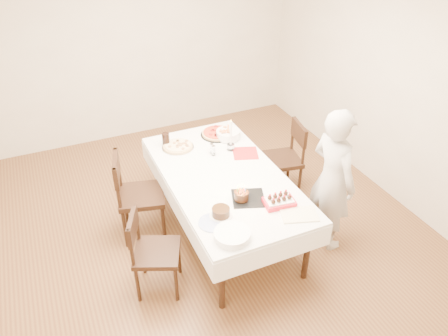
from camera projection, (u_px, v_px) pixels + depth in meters
name	position (u px, v px, depth m)	size (l,w,h in m)	color
floor	(212.00, 226.00, 4.92)	(5.00, 5.00, 0.00)	#55311D
wall_back	(141.00, 44.00, 6.07)	(4.50, 0.04, 2.70)	beige
wall_front	(393.00, 321.00, 2.27)	(4.50, 0.04, 2.70)	beige
wall_right	(393.00, 82.00, 4.94)	(0.04, 5.00, 2.70)	beige
dining_table	(224.00, 204.00, 4.66)	(1.14, 2.14, 0.75)	silver
chair_right_savory	(281.00, 160.00, 5.22)	(0.48, 0.48, 0.93)	black
chair_left_savory	(141.00, 196.00, 4.57)	(0.51, 0.51, 1.00)	black
chair_left_dessert	(157.00, 253.00, 3.97)	(0.45, 0.45, 0.87)	black
person	(332.00, 180.00, 4.33)	(0.57, 0.37, 1.55)	#B2ADA8
pizza_white	(178.00, 146.00, 4.88)	(0.36, 0.36, 0.04)	beige
pizza_pepperoni	(217.00, 133.00, 5.13)	(0.39, 0.39, 0.04)	red
red_placemat	(245.00, 153.00, 4.80)	(0.27, 0.27, 0.01)	#B21E1E
pasta_bowl	(228.00, 134.00, 5.05)	(0.27, 0.27, 0.09)	white
taper_candle	(231.00, 135.00, 4.76)	(0.08, 0.08, 0.38)	white
shaker_pair	(213.00, 151.00, 4.73)	(0.10, 0.10, 0.12)	white
cola_glass	(166.00, 140.00, 4.90)	(0.08, 0.08, 0.15)	black
layer_cake	(221.00, 212.00, 3.89)	(0.21, 0.21, 0.09)	#37200D
cake_board	(248.00, 198.00, 4.12)	(0.30, 0.30, 0.01)	black
birthday_cake	(241.00, 193.00, 4.06)	(0.14, 0.14, 0.14)	#371D0F
strawberry_box	(279.00, 201.00, 4.03)	(0.28, 0.19, 0.07)	red
box_lid	(299.00, 215.00, 3.92)	(0.33, 0.22, 0.03)	beige
plate_stack	(232.00, 235.00, 3.65)	(0.31, 0.31, 0.06)	white
china_plate	(213.00, 223.00, 3.83)	(0.26, 0.26, 0.01)	white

